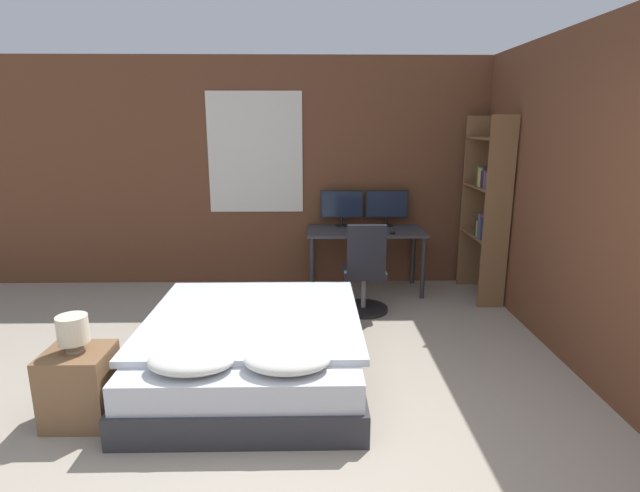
% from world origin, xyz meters
% --- Properties ---
extents(wall_back, '(12.00, 0.08, 2.70)m').
position_xyz_m(wall_back, '(-0.01, 3.77, 1.35)').
color(wall_back, brown).
rests_on(wall_back, ground_plane).
extents(wall_side_right, '(0.06, 12.00, 2.70)m').
position_xyz_m(wall_side_right, '(2.08, 1.50, 1.35)').
color(wall_side_right, brown).
rests_on(wall_side_right, ground_plane).
extents(bed, '(1.66, 1.92, 0.55)m').
position_xyz_m(bed, '(-0.50, 1.33, 0.24)').
color(bed, '#2D2D33').
rests_on(bed, ground_plane).
extents(nightstand, '(0.42, 0.39, 0.50)m').
position_xyz_m(nightstand, '(-1.58, 0.75, 0.25)').
color(nightstand, brown).
rests_on(nightstand, ground_plane).
extents(bedside_lamp, '(0.19, 0.19, 0.25)m').
position_xyz_m(bedside_lamp, '(-1.58, 0.75, 0.65)').
color(bedside_lamp, gray).
rests_on(bedside_lamp, nightstand).
extents(desk, '(1.35, 0.66, 0.74)m').
position_xyz_m(desk, '(0.59, 3.38, 0.65)').
color(desk, '#38383D').
rests_on(desk, ground_plane).
extents(monitor_left, '(0.51, 0.16, 0.43)m').
position_xyz_m(monitor_left, '(0.32, 3.60, 0.99)').
color(monitor_left, black).
rests_on(monitor_left, desk).
extents(monitor_right, '(0.51, 0.16, 0.43)m').
position_xyz_m(monitor_right, '(0.86, 3.60, 0.99)').
color(monitor_right, black).
rests_on(monitor_right, desk).
extents(keyboard, '(0.37, 0.13, 0.02)m').
position_xyz_m(keyboard, '(0.59, 3.15, 0.75)').
color(keyboard, black).
rests_on(keyboard, desk).
extents(computer_mouse, '(0.07, 0.05, 0.04)m').
position_xyz_m(computer_mouse, '(0.86, 3.15, 0.76)').
color(computer_mouse, black).
rests_on(computer_mouse, desk).
extents(office_chair, '(0.52, 0.52, 0.97)m').
position_xyz_m(office_chair, '(0.51, 2.67, 0.38)').
color(office_chair, black).
rests_on(office_chair, ground_plane).
extents(bookshelf, '(0.28, 0.81, 2.03)m').
position_xyz_m(bookshelf, '(1.89, 3.12, 1.10)').
color(bookshelf, brown).
rests_on(bookshelf, ground_plane).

